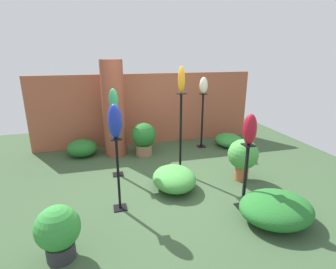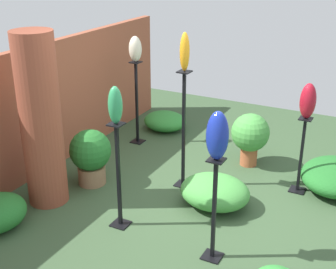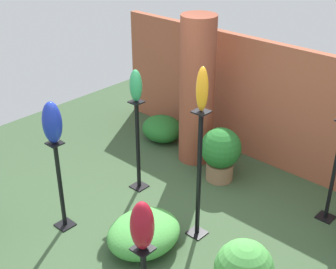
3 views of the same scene
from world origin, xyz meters
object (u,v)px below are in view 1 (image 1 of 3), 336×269
at_px(brick_pillar, 114,109).
at_px(potted_plant_front_left, 58,231).
at_px(pedestal_ivory, 202,123).
at_px(pedestal_amber, 181,137).
at_px(pedestal_jade, 116,147).
at_px(art_vase_ivory, 204,85).
at_px(potted_plant_front_right, 243,156).
at_px(pedestal_ruby, 245,180).
at_px(art_vase_ruby, 250,129).
at_px(art_vase_jade, 113,100).
at_px(art_vase_amber, 181,80).
at_px(pedestal_cobalt, 118,178).
at_px(potted_plant_mid_left, 144,137).
at_px(art_vase_cobalt, 115,121).

xyz_separation_m(brick_pillar, potted_plant_front_left, (-0.87, -3.14, -0.71)).
relative_size(brick_pillar, pedestal_ivory, 1.60).
xyz_separation_m(pedestal_amber, pedestal_ivory, (0.98, 1.30, -0.12)).
relative_size(pedestal_jade, art_vase_ivory, 3.22).
relative_size(art_vase_ivory, potted_plant_front_right, 0.50).
xyz_separation_m(potted_plant_front_left, potted_plant_front_right, (3.03, 1.22, 0.11)).
height_order(pedestal_ruby, art_vase_ivory, art_vase_ivory).
relative_size(pedestal_jade, potted_plant_front_left, 1.91).
distance_m(art_vase_ruby, art_vase_jade, 2.42).
height_order(brick_pillar, art_vase_ivory, brick_pillar).
relative_size(pedestal_amber, art_vase_amber, 3.31).
bearing_deg(art_vase_ivory, potted_plant_front_left, -133.93).
height_order(pedestal_cobalt, art_vase_amber, art_vase_amber).
distance_m(art_vase_jade, potted_plant_mid_left, 1.53).
relative_size(brick_pillar, potted_plant_front_right, 2.73).
bearing_deg(brick_pillar, potted_plant_front_right, -41.63).
xyz_separation_m(art_vase_jade, potted_plant_mid_left, (0.68, 0.90, -1.04)).
relative_size(pedestal_amber, art_vase_ruby, 3.51).
bearing_deg(potted_plant_front_right, art_vase_cobalt, -170.63).
relative_size(pedestal_jade, potted_plant_mid_left, 1.64).
height_order(potted_plant_front_left, potted_plant_front_right, potted_plant_front_right).
bearing_deg(potted_plant_mid_left, art_vase_ivory, 6.85).
xyz_separation_m(pedestal_jade, pedestal_cobalt, (-0.07, -1.18, -0.06)).
distance_m(pedestal_amber, potted_plant_mid_left, 1.27).
bearing_deg(pedestal_ivory, potted_plant_front_left, -133.93).
bearing_deg(art_vase_amber, potted_plant_front_right, -29.72).
relative_size(art_vase_jade, potted_plant_mid_left, 0.54).
bearing_deg(potted_plant_front_right, art_vase_ruby, -118.59).
xyz_separation_m(art_vase_ruby, potted_plant_mid_left, (-1.09, 2.53, -0.82)).
distance_m(art_vase_cobalt, art_vase_ivory, 3.19).
distance_m(pedestal_amber, art_vase_ruby, 1.61).
height_order(art_vase_amber, art_vase_cobalt, art_vase_amber).
distance_m(brick_pillar, pedestal_ruby, 3.30).
xyz_separation_m(pedestal_ruby, art_vase_ruby, (0.00, 0.00, 0.78)).
relative_size(pedestal_amber, art_vase_ivory, 4.03).
distance_m(art_vase_ivory, potted_plant_front_left, 4.47).
bearing_deg(potted_plant_mid_left, pedestal_ivory, 6.85).
relative_size(pedestal_jade, art_vase_cobalt, 2.59).
bearing_deg(potted_plant_mid_left, art_vase_ruby, -66.82).
bearing_deg(pedestal_jade, art_vase_ivory, 26.35).
height_order(pedestal_amber, pedestal_ivory, pedestal_amber).
bearing_deg(pedestal_jade, potted_plant_front_right, -19.93).
relative_size(pedestal_cobalt, potted_plant_front_left, 1.71).
relative_size(art_vase_amber, art_vase_ivory, 1.22).
distance_m(art_vase_ruby, potted_plant_front_right, 1.22).
bearing_deg(art_vase_amber, art_vase_cobalt, -142.91).
bearing_deg(potted_plant_mid_left, potted_plant_front_left, -117.03).
distance_m(art_vase_ruby, potted_plant_mid_left, 2.88).
relative_size(pedestal_jade, art_vase_jade, 3.06).
relative_size(pedestal_cobalt, art_vase_jade, 2.74).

